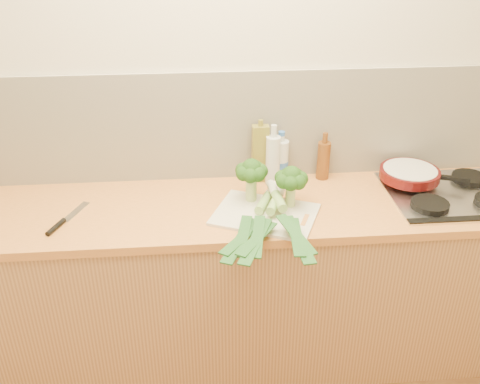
% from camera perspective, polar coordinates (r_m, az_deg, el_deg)
% --- Properties ---
extents(room_shell, '(3.50, 3.50, 3.50)m').
position_cam_1_polar(room_shell, '(2.60, -1.03, 7.00)').
color(room_shell, beige).
rests_on(room_shell, ground).
extents(counter, '(3.20, 0.62, 0.90)m').
position_cam_1_polar(counter, '(2.71, -0.46, -9.64)').
color(counter, tan).
rests_on(counter, ground).
extents(gas_hob, '(0.58, 0.50, 0.04)m').
position_cam_1_polar(gas_hob, '(2.71, 21.55, -0.12)').
color(gas_hob, silver).
rests_on(gas_hob, counter).
extents(chopping_board, '(0.53, 0.47, 0.01)m').
position_cam_1_polar(chopping_board, '(2.37, 2.72, -2.41)').
color(chopping_board, beige).
rests_on(chopping_board, counter).
extents(broccoli_left, '(0.15, 0.15, 0.21)m').
position_cam_1_polar(broccoli_left, '(2.40, 1.22, 2.12)').
color(broccoli_left, '#AFC875').
rests_on(broccoli_left, chopping_board).
extents(broccoli_right, '(0.15, 0.15, 0.19)m').
position_cam_1_polar(broccoli_right, '(2.37, 5.49, 1.35)').
color(broccoli_right, '#AFC875').
rests_on(broccoli_right, chopping_board).
extents(leek_front, '(0.32, 0.64, 0.04)m').
position_cam_1_polar(leek_front, '(2.34, 2.00, -2.03)').
color(leek_front, white).
rests_on(leek_front, chopping_board).
extents(leek_mid, '(0.28, 0.60, 0.04)m').
position_cam_1_polar(leek_mid, '(2.28, 3.12, -2.36)').
color(leek_mid, white).
rests_on(leek_mid, chopping_board).
extents(leek_back, '(0.12, 0.65, 0.04)m').
position_cam_1_polar(leek_back, '(2.28, 4.69, -1.96)').
color(leek_back, white).
rests_on(leek_back, chopping_board).
extents(chefs_knife, '(0.14, 0.29, 0.02)m').
position_cam_1_polar(chefs_knife, '(2.43, -18.55, -3.16)').
color(chefs_knife, silver).
rests_on(chefs_knife, counter).
extents(skillet, '(0.41, 0.29, 0.05)m').
position_cam_1_polar(skillet, '(2.73, 17.70, 1.90)').
color(skillet, '#4A0C0C').
rests_on(skillet, gas_hob).
extents(oil_tin, '(0.08, 0.05, 0.32)m').
position_cam_1_polar(oil_tin, '(2.61, 2.16, 4.15)').
color(oil_tin, olive).
rests_on(oil_tin, counter).
extents(glass_bottle, '(0.07, 0.07, 0.31)m').
position_cam_1_polar(glass_bottle, '(2.59, 3.52, 3.48)').
color(glass_bottle, silver).
rests_on(glass_bottle, counter).
extents(amber_bottle, '(0.06, 0.06, 0.24)m').
position_cam_1_polar(amber_bottle, '(2.68, 8.89, 3.43)').
color(amber_bottle, '#623512').
rests_on(amber_bottle, counter).
extents(water_bottle, '(0.08, 0.08, 0.24)m').
position_cam_1_polar(water_bottle, '(2.65, 4.35, 3.27)').
color(water_bottle, silver).
rests_on(water_bottle, counter).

